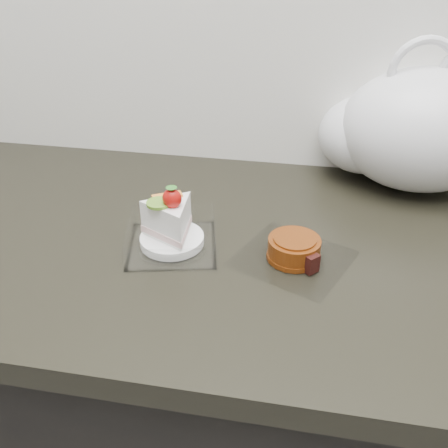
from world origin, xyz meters
name	(u,v)px	position (x,y,z in m)	size (l,w,h in m)	color
counter	(265,418)	(0.00, 1.69, 0.45)	(2.04, 0.64, 0.90)	black
cake_tray	(171,230)	(-0.17, 1.65, 0.93)	(0.17, 0.17, 0.11)	white
mooncake_wrap	(294,251)	(0.03, 1.65, 0.92)	(0.21, 0.20, 0.04)	white
plastic_bag	(411,130)	(0.22, 1.94, 1.01)	(0.35, 0.25, 0.29)	silver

